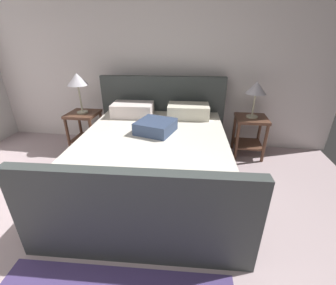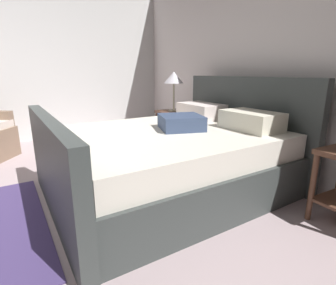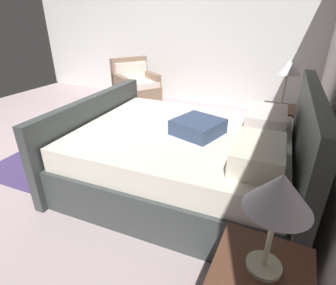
# 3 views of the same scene
# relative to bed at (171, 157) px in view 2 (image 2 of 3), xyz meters

# --- Properties ---
(wall_back) EXTENTS (5.45, 0.12, 2.77)m
(wall_back) POSITION_rel_bed_xyz_m (-0.22, 1.27, 1.04)
(wall_back) COLOR silver
(wall_back) RESTS_ON ground
(bed) EXTENTS (1.98, 2.32, 1.12)m
(bed) POSITION_rel_bed_xyz_m (0.00, 0.00, 0.00)
(bed) COLOR #383E3C
(bed) RESTS_ON ground
(nightstand_left) EXTENTS (0.44, 0.44, 0.60)m
(nightstand_left) POSITION_rel_bed_xyz_m (-1.24, 0.74, 0.06)
(nightstand_left) COLOR #543424
(nightstand_left) RESTS_ON ground
(table_lamp_left) EXTENTS (0.29, 0.29, 0.58)m
(table_lamp_left) POSITION_rel_bed_xyz_m (-1.24, 0.74, 0.73)
(table_lamp_left) COLOR #B7B293
(table_lamp_left) RESTS_ON nightstand_left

